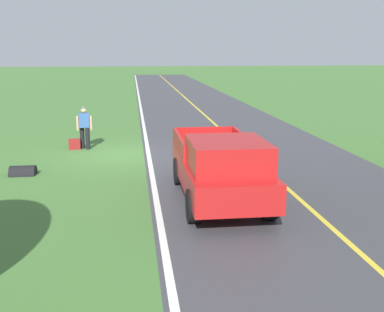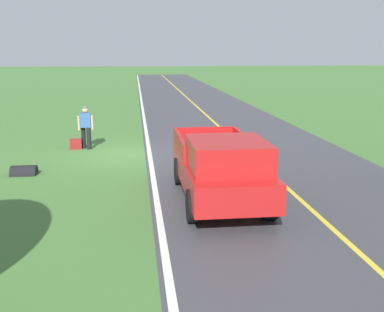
# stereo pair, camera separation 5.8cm
# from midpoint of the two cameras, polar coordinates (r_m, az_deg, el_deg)

# --- Properties ---
(ground_plane) EXTENTS (200.00, 200.00, 0.00)m
(ground_plane) POSITION_cam_midpoint_polar(r_m,az_deg,el_deg) (18.66, -8.03, 0.18)
(ground_plane) COLOR #427033
(road_surface) EXTENTS (8.04, 120.00, 0.00)m
(road_surface) POSITION_cam_midpoint_polar(r_m,az_deg,el_deg) (19.16, 6.58, 0.55)
(road_surface) COLOR #3D3D42
(road_surface) RESTS_ON ground
(lane_edge_line) EXTENTS (0.16, 117.60, 0.00)m
(lane_edge_line) POSITION_cam_midpoint_polar(r_m,az_deg,el_deg) (18.66, -4.98, 0.27)
(lane_edge_line) COLOR silver
(lane_edge_line) RESTS_ON ground
(lane_centre_line) EXTENTS (0.14, 117.60, 0.00)m
(lane_centre_line) POSITION_cam_midpoint_polar(r_m,az_deg,el_deg) (19.16, 6.58, 0.56)
(lane_centre_line) COLOR gold
(lane_centre_line) RESTS_ON ground
(hitchhiker_walking) EXTENTS (0.62, 0.51, 1.75)m
(hitchhiker_walking) POSITION_cam_midpoint_polar(r_m,az_deg,el_deg) (19.90, -12.43, 3.65)
(hitchhiker_walking) COLOR black
(hitchhiker_walking) RESTS_ON ground
(suitcase_carried) EXTENTS (0.47, 0.23, 0.43)m
(suitcase_carried) POSITION_cam_midpoint_polar(r_m,az_deg,el_deg) (19.97, -13.54, 1.39)
(suitcase_carried) COLOR maroon
(suitcase_carried) RESTS_ON ground
(pickup_truck_passing) EXTENTS (2.11, 5.40, 1.82)m
(pickup_truck_passing) POSITION_cam_midpoint_polar(r_m,az_deg,el_deg) (12.54, 3.60, -1.27)
(pickup_truck_passing) COLOR #B21919
(pickup_truck_passing) RESTS_ON ground
(drainage_culvert) EXTENTS (0.80, 0.60, 0.60)m
(drainage_culvert) POSITION_cam_midpoint_polar(r_m,az_deg,el_deg) (16.44, -19.19, -2.09)
(drainage_culvert) COLOR black
(drainage_culvert) RESTS_ON ground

